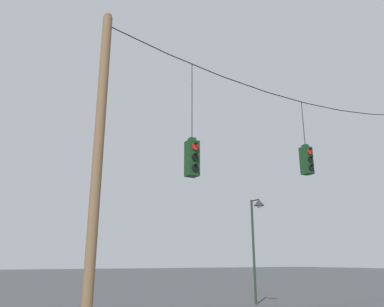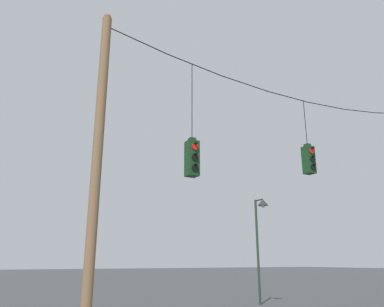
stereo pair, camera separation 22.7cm
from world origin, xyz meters
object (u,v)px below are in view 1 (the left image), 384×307
(utility_pole_left, at_px, (97,164))
(street_lamp, at_px, (257,222))
(traffic_light_over_intersection, at_px, (306,160))
(traffic_light_near_right_pole, at_px, (192,157))

(utility_pole_left, bearing_deg, street_lamp, 30.94)
(street_lamp, bearing_deg, traffic_light_over_intersection, -113.51)
(utility_pole_left, height_order, traffic_light_near_right_pole, utility_pole_left)
(traffic_light_near_right_pole, xyz_separation_m, street_lamp, (7.33, 6.04, -0.95))
(traffic_light_over_intersection, relative_size, street_lamp, 0.53)
(traffic_light_over_intersection, bearing_deg, utility_pole_left, -180.00)
(traffic_light_over_intersection, xyz_separation_m, street_lamp, (2.63, 6.04, -1.51))
(traffic_light_near_right_pole, height_order, street_lamp, traffic_light_near_right_pole)
(traffic_light_near_right_pole, bearing_deg, street_lamp, 39.51)
(traffic_light_near_right_pole, distance_m, traffic_light_over_intersection, 4.73)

